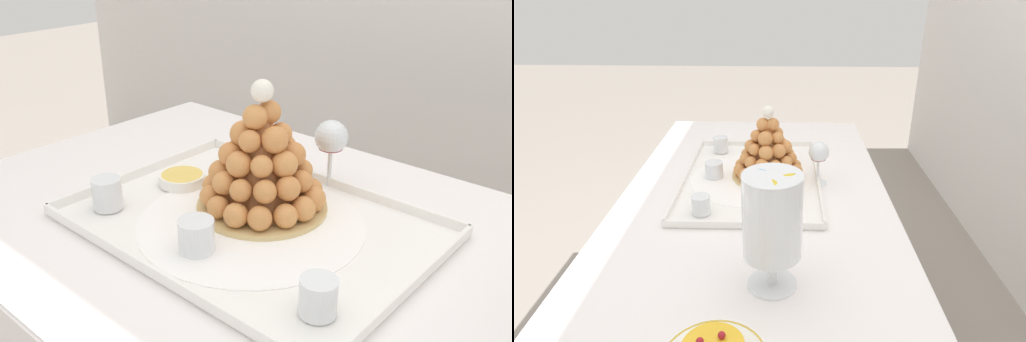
% 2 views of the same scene
% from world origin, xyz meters
% --- Properties ---
extents(buffet_table, '(1.67, 0.82, 0.73)m').
position_xyz_m(buffet_table, '(0.00, 0.00, 0.65)').
color(buffet_table, brown).
rests_on(buffet_table, ground_plane).
extents(serving_tray, '(0.61, 0.44, 0.02)m').
position_xyz_m(serving_tray, '(-0.22, -0.02, 0.74)').
color(serving_tray, white).
rests_on(serving_tray, buffet_table).
extents(croquembouche, '(0.24, 0.24, 0.24)m').
position_xyz_m(croquembouche, '(-0.24, 0.04, 0.83)').
color(croquembouche, tan).
rests_on(croquembouche, serving_tray).
extents(dessert_cup_left, '(0.05, 0.05, 0.06)m').
position_xyz_m(dessert_cup_left, '(-0.45, -0.15, 0.77)').
color(dessert_cup_left, silver).
rests_on(dessert_cup_left, serving_tray).
extents(dessert_cup_mid_left, '(0.06, 0.06, 0.05)m').
position_xyz_m(dessert_cup_mid_left, '(-0.22, -0.14, 0.76)').
color(dessert_cup_mid_left, silver).
rests_on(dessert_cup_mid_left, serving_tray).
extents(dessert_cup_centre, '(0.05, 0.05, 0.05)m').
position_xyz_m(dessert_cup_centre, '(0.01, -0.14, 0.76)').
color(dessert_cup_centre, silver).
rests_on(dessert_cup_centre, serving_tray).
extents(creme_brulee_ramekin, '(0.09, 0.09, 0.02)m').
position_xyz_m(creme_brulee_ramekin, '(-0.42, 0.01, 0.75)').
color(creme_brulee_ramekin, white).
rests_on(creme_brulee_ramekin, serving_tray).
extents(macaron_goblet, '(0.12, 0.12, 0.27)m').
position_xyz_m(macaron_goblet, '(0.31, 0.06, 0.90)').
color(macaron_goblet, white).
rests_on(macaron_goblet, buffet_table).
extents(wine_glass, '(0.06, 0.06, 0.14)m').
position_xyz_m(wine_glass, '(-0.20, 0.20, 0.83)').
color(wine_glass, silver).
rests_on(wine_glass, buffet_table).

